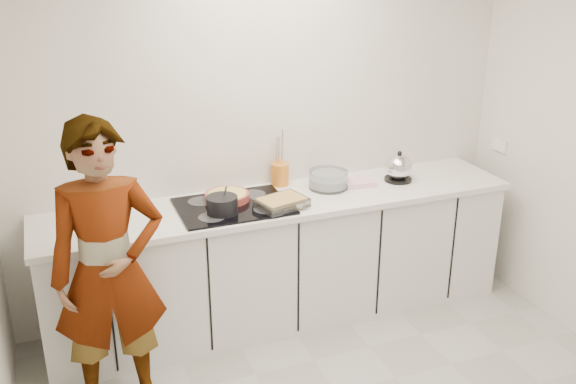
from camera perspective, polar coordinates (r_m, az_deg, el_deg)
name	(u,v)px	position (r m, az deg, el deg)	size (l,w,h in m)	color
wall_back	(266,130)	(4.45, -1.96, 5.49)	(3.60, 0.00, 2.60)	silver
base_cabinets	(283,262)	(4.50, -0.47, -6.23)	(3.20, 0.58, 0.87)	white
countertop	(283,202)	(4.30, -0.49, -0.85)	(3.24, 0.64, 0.04)	white
hob	(233,206)	(4.17, -4.89, -1.26)	(0.72, 0.54, 0.01)	black
tart_dish	(227,196)	(4.25, -5.43, -0.36)	(0.39, 0.39, 0.05)	#9E3B33
saucepan	(222,205)	(4.04, -5.87, -1.14)	(0.21, 0.21, 0.19)	black
baking_dish	(282,202)	(4.12, -0.58, -0.90)	(0.36, 0.30, 0.06)	silver
mixing_bowl	(328,180)	(4.47, 3.59, 1.05)	(0.35, 0.35, 0.13)	silver
tea_towel	(359,182)	(4.56, 6.30, 0.85)	(0.22, 0.16, 0.04)	white
kettle	(399,168)	(4.66, 9.81, 2.09)	(0.25, 0.25, 0.22)	black
utensil_crock	(280,174)	(4.52, -0.72, 1.59)	(0.13, 0.13, 0.16)	orange
cook	(109,271)	(3.62, -15.65, -6.82)	(0.62, 0.41, 1.71)	white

